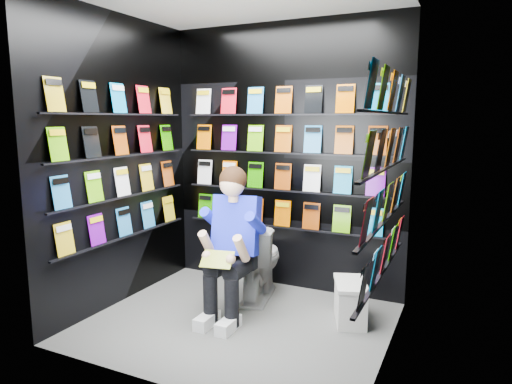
% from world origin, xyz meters
% --- Properties ---
extents(floor, '(2.40, 2.40, 0.00)m').
position_xyz_m(floor, '(0.00, 0.00, 0.00)').
color(floor, '#5B5B59').
rests_on(floor, ground).
extents(wall_back, '(2.40, 0.04, 2.60)m').
position_xyz_m(wall_back, '(0.00, 1.00, 1.30)').
color(wall_back, black).
rests_on(wall_back, floor).
extents(wall_front, '(2.40, 0.04, 2.60)m').
position_xyz_m(wall_front, '(0.00, -1.00, 1.30)').
color(wall_front, black).
rests_on(wall_front, floor).
extents(wall_left, '(0.04, 2.00, 2.60)m').
position_xyz_m(wall_left, '(-1.20, 0.00, 1.30)').
color(wall_left, black).
rests_on(wall_left, floor).
extents(wall_right, '(0.04, 2.00, 2.60)m').
position_xyz_m(wall_right, '(1.20, 0.00, 1.30)').
color(wall_right, black).
rests_on(wall_right, floor).
extents(comics_back, '(2.10, 0.06, 1.37)m').
position_xyz_m(comics_back, '(0.00, 0.97, 1.31)').
color(comics_back, '#C0570D').
rests_on(comics_back, wall_back).
extents(comics_left, '(0.06, 1.70, 1.37)m').
position_xyz_m(comics_left, '(-1.17, 0.00, 1.31)').
color(comics_left, '#C0570D').
rests_on(comics_left, wall_left).
extents(comics_right, '(0.06, 1.70, 1.37)m').
position_xyz_m(comics_right, '(1.17, 0.00, 1.31)').
color(comics_right, '#C0570D').
rests_on(comics_right, wall_right).
extents(toilet, '(0.56, 0.82, 0.73)m').
position_xyz_m(toilet, '(-0.10, 0.58, 0.37)').
color(toilet, white).
rests_on(toilet, floor).
extents(longbox, '(0.36, 0.47, 0.31)m').
position_xyz_m(longbox, '(0.83, 0.44, 0.16)').
color(longbox, silver).
rests_on(longbox, floor).
extents(longbox_lid, '(0.39, 0.50, 0.03)m').
position_xyz_m(longbox_lid, '(0.83, 0.44, 0.33)').
color(longbox_lid, silver).
rests_on(longbox_lid, longbox).
extents(reader, '(0.66, 0.85, 1.40)m').
position_xyz_m(reader, '(-0.10, 0.20, 0.77)').
color(reader, '#121BCD').
rests_on(reader, toilet).
extents(held_comic, '(0.28, 0.20, 0.11)m').
position_xyz_m(held_comic, '(-0.10, -0.15, 0.58)').
color(held_comic, green).
rests_on(held_comic, reader).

